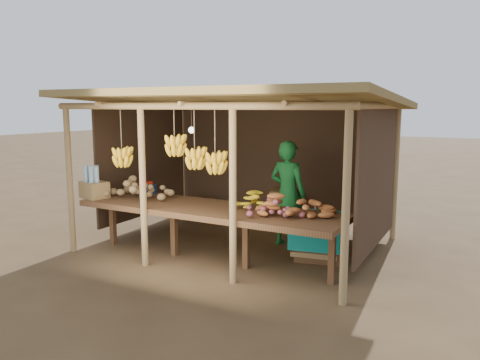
% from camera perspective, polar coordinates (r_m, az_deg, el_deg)
% --- Properties ---
extents(ground, '(60.00, 60.00, 0.00)m').
position_cam_1_polar(ground, '(7.59, 0.00, -7.86)').
color(ground, brown).
rests_on(ground, ground).
extents(stall_structure, '(4.70, 3.50, 2.43)m').
position_cam_1_polar(stall_structure, '(7.25, -0.53, 6.68)').
color(stall_structure, '#A58455').
rests_on(stall_structure, ground).
extents(counter, '(3.90, 1.05, 0.80)m').
position_cam_1_polar(counter, '(6.60, -3.89, -3.80)').
color(counter, brown).
rests_on(counter, ground).
extents(potato_heap, '(1.19, 0.88, 0.37)m').
position_cam_1_polar(potato_heap, '(7.26, -12.48, -0.85)').
color(potato_heap, '#94764C').
rests_on(potato_heap, counter).
extents(sweet_potato_heap, '(1.18, 0.91, 0.36)m').
position_cam_1_polar(sweet_potato_heap, '(6.10, 6.18, -2.57)').
color(sweet_potato_heap, '#BB6730').
rests_on(sweet_potato_heap, counter).
extents(onion_heap, '(0.88, 0.64, 0.36)m').
position_cam_1_polar(onion_heap, '(5.94, 3.66, -2.88)').
color(onion_heap, '#A85160').
rests_on(onion_heap, counter).
extents(banana_pile, '(0.61, 0.44, 0.35)m').
position_cam_1_polar(banana_pile, '(6.44, 1.37, -1.99)').
color(banana_pile, yellow).
rests_on(banana_pile, counter).
extents(tomato_basin, '(0.35, 0.35, 0.19)m').
position_cam_1_polar(tomato_basin, '(7.79, -11.42, -0.97)').
color(tomato_basin, navy).
rests_on(tomato_basin, counter).
extents(bottle_box, '(0.46, 0.40, 0.50)m').
position_cam_1_polar(bottle_box, '(7.53, -17.36, -0.65)').
color(bottle_box, olive).
rests_on(bottle_box, counter).
extents(vendor, '(0.66, 0.48, 1.68)m').
position_cam_1_polar(vendor, '(7.39, 5.83, -1.66)').
color(vendor, '#17672A').
rests_on(vendor, ground).
extents(tarp_crate, '(0.82, 0.74, 0.87)m').
position_cam_1_polar(tarp_crate, '(6.90, 9.76, -6.63)').
color(tarp_crate, brown).
rests_on(tarp_crate, ground).
extents(carton_stack, '(1.01, 0.49, 0.70)m').
position_cam_1_polar(carton_stack, '(8.53, 4.13, -3.85)').
color(carton_stack, olive).
rests_on(carton_stack, ground).
extents(burlap_sacks, '(0.79, 0.41, 0.56)m').
position_cam_1_polar(burlap_sacks, '(9.09, -4.38, -3.46)').
color(burlap_sacks, '#432F1F').
rests_on(burlap_sacks, ground).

